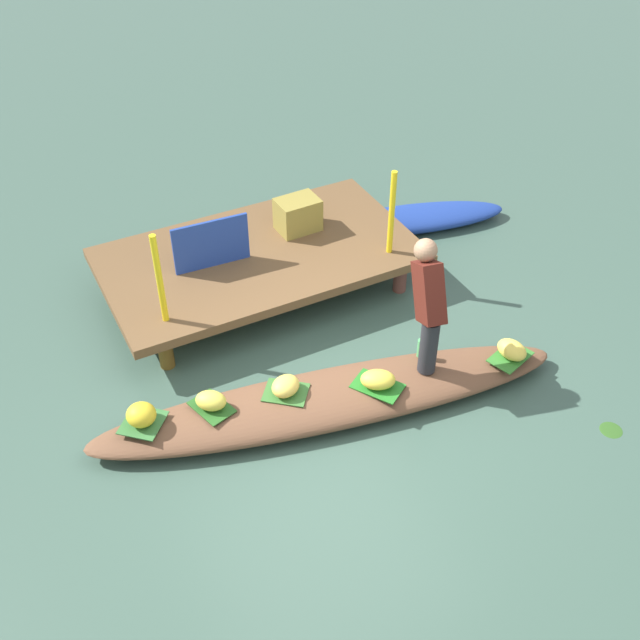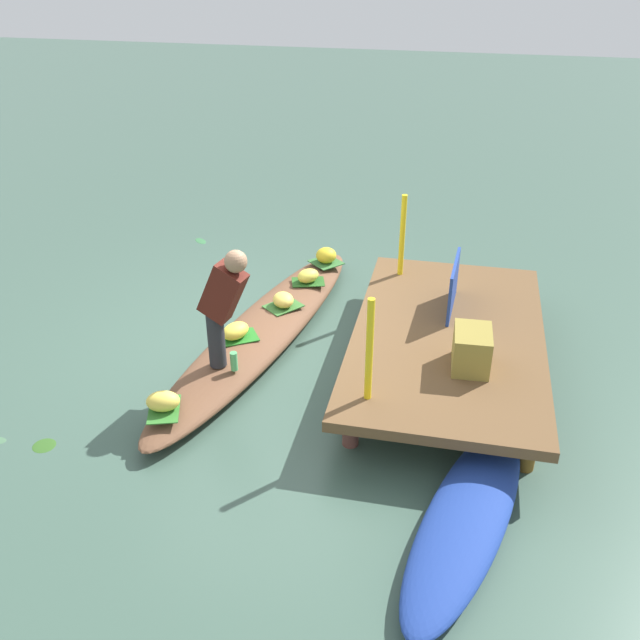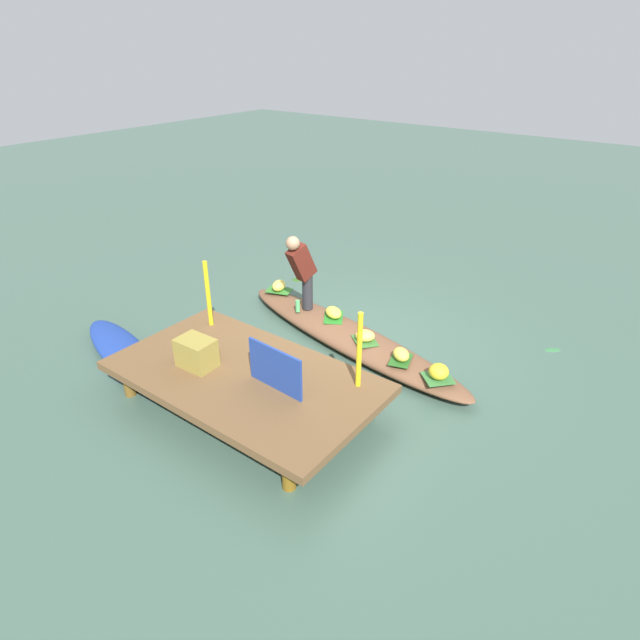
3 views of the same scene
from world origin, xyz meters
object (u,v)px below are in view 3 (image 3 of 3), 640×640
water_bottle (298,306)px  banana_bunch_4 (365,336)px  vendor_boat (348,336)px  vendor_person (302,268)px  market_banner (275,369)px  produce_crate (196,353)px  banana_bunch_1 (401,354)px  banana_bunch_3 (439,371)px  moored_boat (124,352)px  banana_bunch_0 (279,286)px  banana_bunch_2 (334,313)px

water_bottle → banana_bunch_4: bearing=174.2°
vendor_boat → vendor_person: size_ratio=3.50×
market_banner → produce_crate: (1.05, 0.21, -0.08)m
banana_bunch_1 → produce_crate: 2.56m
banana_bunch_3 → banana_bunch_4: (1.20, -0.23, -0.02)m
moored_boat → vendor_person: vendor_person is taller
moored_boat → banana_bunch_3: 4.21m
banana_bunch_0 → water_bottle: (-0.72, 0.39, 0.00)m
vendor_boat → market_banner: market_banner is taller
banana_bunch_3 → banana_bunch_2: bearing=-15.0°
vendor_boat → banana_bunch_2: size_ratio=13.96×
moored_boat → banana_bunch_4: banana_bunch_4 is taller
banana_bunch_2 → water_bottle: 0.57m
moored_boat → banana_bunch_1: 3.76m
vendor_person → water_bottle: (0.03, 0.07, -0.60)m
moored_boat → banana_bunch_0: bearing=-88.1°
vendor_person → vendor_boat: bearing=175.6°
vendor_boat → vendor_person: bearing=6.6°
banana_bunch_1 → banana_bunch_3: size_ratio=1.07×
banana_bunch_1 → water_bottle: (1.92, -0.26, 0.01)m
moored_boat → banana_bunch_2: (-1.85, -2.35, 0.22)m
moored_boat → banana_bunch_0: (-0.58, -2.58, 0.23)m
banana_bunch_3 → market_banner: bearing=51.3°
banana_bunch_3 → market_banner: 2.03m
banana_bunch_3 → water_bottle: size_ratio=1.35×
banana_bunch_2 → market_banner: market_banner is taller
market_banner → vendor_person: bearing=-55.5°
vendor_boat → banana_bunch_1: bearing=176.1°
banana_bunch_1 → water_bottle: 1.94m
banana_bunch_1 → produce_crate: (1.73, 1.86, 0.30)m
banana_bunch_1 → market_banner: 1.82m
vendor_boat → produce_crate: 2.31m
moored_boat → banana_bunch_4: bearing=-127.0°
vendor_boat → banana_bunch_2: 0.46m
moored_boat → market_banner: (-2.55, -0.27, 0.60)m
banana_bunch_0 → banana_bunch_1: bearing=166.1°
banana_bunch_1 → produce_crate: produce_crate is taller
banana_bunch_1 → market_banner: market_banner is taller
vendor_boat → vendor_person: vendor_person is taller
market_banner → produce_crate: bearing=14.6°
banana_bunch_1 → market_banner: size_ratio=0.34×
water_bottle → banana_bunch_0: bearing=-28.8°
moored_boat → water_bottle: 2.55m
vendor_boat → banana_bunch_3: size_ratio=16.94×
moored_boat → banana_bunch_3: (-3.79, -1.82, 0.24)m
banana_bunch_4 → vendor_person: bearing=-9.3°
vendor_boat → banana_bunch_3: bearing=178.0°
banana_bunch_0 → produce_crate: 2.69m
banana_bunch_0 → produce_crate: produce_crate is taller
vendor_boat → banana_bunch_1: banana_bunch_1 is taller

